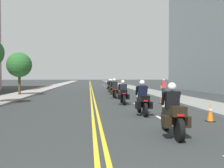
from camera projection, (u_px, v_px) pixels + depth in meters
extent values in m
plane|color=#2C3031|center=(91.00, 86.00, 50.21)|extent=(264.00, 264.00, 0.00)
cube|color=gray|center=(54.00, 86.00, 49.58)|extent=(2.78, 144.00, 0.12)
cube|color=gray|center=(126.00, 86.00, 50.83)|extent=(2.78, 144.00, 0.12)
cube|color=yellow|center=(90.00, 86.00, 50.20)|extent=(0.12, 132.00, 0.01)
cube|color=yellow|center=(91.00, 86.00, 50.22)|extent=(0.12, 132.00, 0.01)
cube|color=silver|center=(164.00, 120.00, 10.63)|extent=(0.14, 2.40, 0.01)
cube|color=silver|center=(137.00, 105.00, 16.61)|extent=(0.14, 2.40, 0.01)
cube|color=silver|center=(124.00, 97.00, 22.58)|extent=(0.14, 2.40, 0.01)
cube|color=silver|center=(117.00, 93.00, 28.56)|extent=(0.14, 2.40, 0.01)
cube|color=silver|center=(112.00, 90.00, 34.53)|extent=(0.14, 2.40, 0.01)
cube|color=silver|center=(109.00, 88.00, 40.50)|extent=(0.14, 2.40, 0.01)
cube|color=silver|center=(106.00, 87.00, 46.48)|extent=(0.14, 2.40, 0.01)
cube|color=silver|center=(104.00, 86.00, 52.45)|extent=(0.14, 2.40, 0.01)
cube|color=silver|center=(103.00, 85.00, 58.42)|extent=(0.14, 2.40, 0.01)
cylinder|color=black|center=(165.00, 120.00, 8.64)|extent=(0.17, 0.69, 0.68)
cylinder|color=black|center=(179.00, 130.00, 7.09)|extent=(0.17, 0.69, 0.68)
cube|color=silver|center=(165.00, 110.00, 8.64)|extent=(0.16, 0.33, 0.04)
cube|color=black|center=(172.00, 115.00, 7.86)|extent=(0.38, 1.20, 0.40)
cube|color=black|center=(178.00, 111.00, 7.15)|extent=(0.42, 0.38, 0.28)
cube|color=red|center=(181.00, 115.00, 6.96)|extent=(0.20, 0.04, 0.06)
cube|color=black|center=(166.00, 121.00, 7.38)|extent=(0.22, 0.45, 0.32)
cube|color=black|center=(186.00, 121.00, 7.41)|extent=(0.22, 0.45, 0.32)
cube|color=#B2C1CC|center=(167.00, 102.00, 8.35)|extent=(0.37, 0.14, 0.36)
cube|color=black|center=(172.00, 100.00, 7.80)|extent=(0.41, 0.28, 0.55)
cylinder|color=black|center=(163.00, 98.00, 7.93)|extent=(0.11, 0.29, 0.45)
cylinder|color=black|center=(178.00, 98.00, 7.95)|extent=(0.11, 0.29, 0.45)
sphere|color=white|center=(172.00, 87.00, 7.81)|extent=(0.26, 0.26, 0.26)
cylinder|color=black|center=(139.00, 106.00, 12.99)|extent=(0.13, 0.65, 0.65)
cylinder|color=black|center=(145.00, 110.00, 11.51)|extent=(0.13, 0.65, 0.65)
cube|color=silver|center=(139.00, 99.00, 12.99)|extent=(0.14, 0.32, 0.04)
cube|color=black|center=(142.00, 102.00, 12.25)|extent=(0.33, 1.13, 0.40)
cube|color=black|center=(145.00, 99.00, 11.57)|extent=(0.40, 0.36, 0.28)
cube|color=red|center=(146.00, 101.00, 11.39)|extent=(0.20, 0.03, 0.06)
cube|color=black|center=(138.00, 105.00, 11.78)|extent=(0.21, 0.44, 0.32)
cube|color=black|center=(150.00, 105.00, 11.83)|extent=(0.21, 0.44, 0.32)
cube|color=#B2C1CC|center=(140.00, 93.00, 12.71)|extent=(0.36, 0.13, 0.36)
cube|color=black|center=(142.00, 92.00, 12.18)|extent=(0.40, 0.26, 0.59)
cylinder|color=black|center=(137.00, 91.00, 12.31)|extent=(0.10, 0.28, 0.45)
cylinder|color=black|center=(146.00, 91.00, 12.35)|extent=(0.10, 0.28, 0.45)
sphere|color=white|center=(142.00, 83.00, 12.20)|extent=(0.26, 0.26, 0.26)
cylinder|color=black|center=(122.00, 98.00, 17.84)|extent=(0.15, 0.68, 0.67)
cylinder|color=black|center=(124.00, 100.00, 16.33)|extent=(0.15, 0.68, 0.67)
cube|color=silver|center=(122.00, 93.00, 17.83)|extent=(0.15, 0.32, 0.04)
cube|color=black|center=(123.00, 95.00, 17.08)|extent=(0.35, 1.16, 0.40)
cube|color=black|center=(124.00, 92.00, 16.39)|extent=(0.41, 0.37, 0.28)
cube|color=red|center=(124.00, 94.00, 16.21)|extent=(0.20, 0.03, 0.06)
cube|color=black|center=(119.00, 97.00, 16.61)|extent=(0.21, 0.44, 0.32)
cube|color=black|center=(128.00, 97.00, 16.65)|extent=(0.21, 0.44, 0.32)
cube|color=#B2C1CC|center=(122.00, 89.00, 17.55)|extent=(0.36, 0.13, 0.36)
cube|color=black|center=(123.00, 88.00, 17.02)|extent=(0.41, 0.27, 0.52)
cylinder|color=black|center=(119.00, 87.00, 17.15)|extent=(0.11, 0.28, 0.45)
cylinder|color=black|center=(126.00, 87.00, 17.18)|extent=(0.11, 0.28, 0.45)
sphere|color=white|center=(123.00, 82.00, 17.04)|extent=(0.26, 0.26, 0.26)
cylinder|color=black|center=(114.00, 93.00, 22.96)|extent=(0.14, 0.67, 0.67)
cylinder|color=black|center=(115.00, 95.00, 21.46)|extent=(0.14, 0.67, 0.67)
cube|color=silver|center=(114.00, 89.00, 22.95)|extent=(0.14, 0.32, 0.04)
cube|color=black|center=(114.00, 91.00, 22.20)|extent=(0.33, 1.14, 0.40)
cube|color=black|center=(115.00, 89.00, 21.52)|extent=(0.40, 0.36, 0.28)
cube|color=red|center=(115.00, 90.00, 21.34)|extent=(0.20, 0.03, 0.06)
cube|color=black|center=(112.00, 92.00, 21.73)|extent=(0.20, 0.44, 0.32)
cube|color=black|center=(118.00, 92.00, 21.78)|extent=(0.20, 0.44, 0.32)
cube|color=#B2C1CC|center=(114.00, 86.00, 22.67)|extent=(0.36, 0.12, 0.36)
cube|color=black|center=(114.00, 85.00, 22.14)|extent=(0.40, 0.26, 0.60)
cylinder|color=black|center=(112.00, 84.00, 22.27)|extent=(0.10, 0.28, 0.45)
cylinder|color=black|center=(117.00, 84.00, 22.31)|extent=(0.10, 0.28, 0.45)
sphere|color=white|center=(114.00, 80.00, 22.16)|extent=(0.26, 0.26, 0.26)
cylinder|color=black|center=(111.00, 91.00, 27.52)|extent=(0.14, 0.64, 0.63)
cylinder|color=black|center=(112.00, 92.00, 26.03)|extent=(0.14, 0.64, 0.63)
cube|color=silver|center=(111.00, 88.00, 27.51)|extent=(0.15, 0.32, 0.04)
cube|color=black|center=(111.00, 89.00, 26.77)|extent=(0.35, 1.15, 0.40)
cube|color=black|center=(112.00, 87.00, 26.10)|extent=(0.41, 0.37, 0.28)
cube|color=red|center=(112.00, 88.00, 25.91)|extent=(0.20, 0.04, 0.06)
cube|color=black|center=(109.00, 90.00, 26.29)|extent=(0.21, 0.45, 0.32)
cube|color=black|center=(115.00, 90.00, 26.36)|extent=(0.21, 0.45, 0.32)
cube|color=#B2C1CC|center=(111.00, 85.00, 27.24)|extent=(0.36, 0.13, 0.36)
cube|color=black|center=(112.00, 84.00, 26.71)|extent=(0.41, 0.27, 0.55)
cylinder|color=black|center=(109.00, 84.00, 26.83)|extent=(0.11, 0.28, 0.45)
cylinder|color=black|center=(114.00, 84.00, 26.88)|extent=(0.11, 0.28, 0.45)
sphere|color=white|center=(111.00, 80.00, 26.73)|extent=(0.26, 0.26, 0.26)
cylinder|color=black|center=(109.00, 89.00, 31.78)|extent=(0.11, 0.62, 0.62)
cylinder|color=black|center=(110.00, 90.00, 30.32)|extent=(0.11, 0.62, 0.62)
cube|color=silver|center=(109.00, 86.00, 31.77)|extent=(0.14, 0.32, 0.04)
cube|color=black|center=(110.00, 87.00, 31.04)|extent=(0.33, 1.11, 0.40)
cube|color=black|center=(110.00, 85.00, 30.38)|extent=(0.40, 0.36, 0.28)
cube|color=red|center=(110.00, 86.00, 30.20)|extent=(0.20, 0.03, 0.06)
cube|color=black|center=(108.00, 88.00, 30.59)|extent=(0.20, 0.44, 0.32)
cube|color=black|center=(112.00, 88.00, 30.63)|extent=(0.20, 0.44, 0.32)
cube|color=#B2C1CC|center=(109.00, 84.00, 31.50)|extent=(0.36, 0.13, 0.36)
cube|color=black|center=(110.00, 83.00, 30.98)|extent=(0.40, 0.26, 0.52)
cylinder|color=black|center=(108.00, 83.00, 31.11)|extent=(0.10, 0.28, 0.45)
cylinder|color=black|center=(112.00, 83.00, 31.15)|extent=(0.10, 0.28, 0.45)
sphere|color=white|center=(110.00, 80.00, 31.00)|extent=(0.26, 0.26, 0.26)
cube|color=black|center=(210.00, 121.00, 10.32)|extent=(0.32, 0.32, 0.03)
cone|color=orange|center=(210.00, 112.00, 10.31)|extent=(0.26, 0.26, 0.74)
cylinder|color=white|center=(210.00, 110.00, 10.31)|extent=(0.17, 0.17, 0.08)
cube|color=black|center=(162.00, 103.00, 17.40)|extent=(0.36, 0.36, 0.03)
cone|color=orange|center=(162.00, 98.00, 17.39)|extent=(0.29, 0.29, 0.67)
cylinder|color=white|center=(162.00, 97.00, 17.39)|extent=(0.19, 0.19, 0.08)
cube|color=black|center=(175.00, 108.00, 14.57)|extent=(0.33, 0.33, 0.03)
cone|color=orange|center=(175.00, 101.00, 14.56)|extent=(0.26, 0.26, 0.79)
cylinder|color=white|center=(175.00, 100.00, 14.56)|extent=(0.18, 0.18, 0.08)
cube|color=#222534|center=(164.00, 92.00, 23.33)|extent=(0.29, 0.22, 0.79)
cube|color=#C02E3C|center=(164.00, 85.00, 23.31)|extent=(0.37, 0.24, 0.63)
sphere|color=tan|center=(164.00, 80.00, 23.30)|extent=(0.22, 0.22, 0.22)
cube|color=olive|center=(161.00, 87.00, 23.28)|extent=(0.17, 0.11, 0.24)
cylinder|color=#483722|center=(19.00, 85.00, 24.64)|extent=(0.24, 0.24, 2.15)
sphere|color=#29642C|center=(19.00, 65.00, 24.59)|extent=(2.39, 2.39, 2.39)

